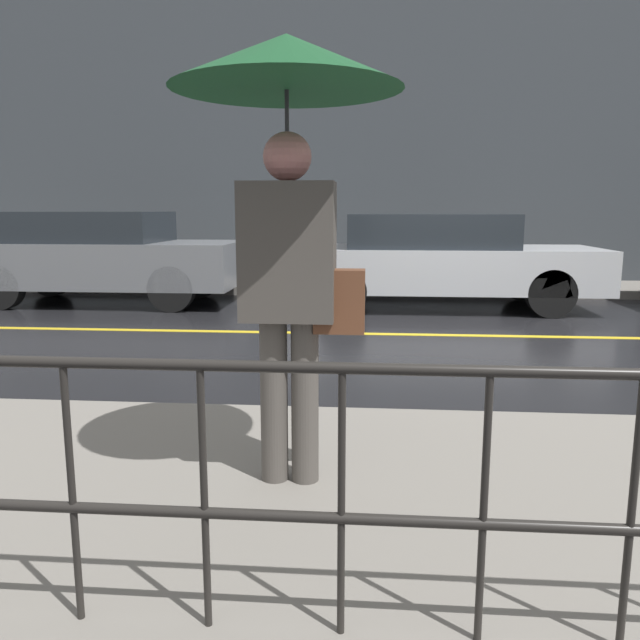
{
  "coord_description": "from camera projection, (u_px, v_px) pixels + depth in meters",
  "views": [
    {
      "loc": [
        -0.99,
        -7.35,
        1.46
      ],
      "look_at": [
        -1.46,
        -1.76,
        0.47
      ],
      "focal_mm": 35.0,
      "sensor_mm": 36.0,
      "label": 1
    }
  ],
  "objects": [
    {
      "name": "building_storefront",
      "position": [
        426.0,
        130.0,
        11.84
      ],
      "size": [
        28.0,
        0.3,
        5.92
      ],
      "color": "#383D42",
      "rests_on": "ground_plane"
    },
    {
      "name": "pedestrian",
      "position": [
        288.0,
        135.0,
        2.83
      ],
      "size": [
        1.06,
        1.06,
        2.1
      ],
      "color": "#4C4742",
      "rests_on": "sidewalk_near"
    },
    {
      "name": "sidewalk_near",
      "position": [
        580.0,
        513.0,
        2.91
      ],
      "size": [
        28.0,
        2.54,
        0.14
      ],
      "color": "slate",
      "rests_on": "ground_plane"
    },
    {
      "name": "ground_plane",
      "position": [
        455.0,
        335.0,
        7.39
      ],
      "size": [
        80.0,
        80.0,
        0.0
      ],
      "primitive_type": "plane",
      "color": "black"
    },
    {
      "name": "sidewalk_far",
      "position": [
        426.0,
        287.0,
        11.39
      ],
      "size": [
        28.0,
        1.65,
        0.14
      ],
      "color": "slate",
      "rests_on": "ground_plane"
    },
    {
      "name": "car_grey",
      "position": [
        103.0,
        256.0,
        9.83
      ],
      "size": [
        4.2,
        1.7,
        1.44
      ],
      "color": "slate",
      "rests_on": "ground_plane"
    },
    {
      "name": "car_silver",
      "position": [
        438.0,
        259.0,
        9.4
      ],
      "size": [
        4.61,
        1.79,
        1.41
      ],
      "color": "#B2B5BA",
      "rests_on": "ground_plane"
    },
    {
      "name": "lane_marking",
      "position": [
        455.0,
        335.0,
        7.38
      ],
      "size": [
        25.2,
        0.12,
        0.01
      ],
      "color": "gold",
      "rests_on": "ground_plane"
    }
  ]
}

